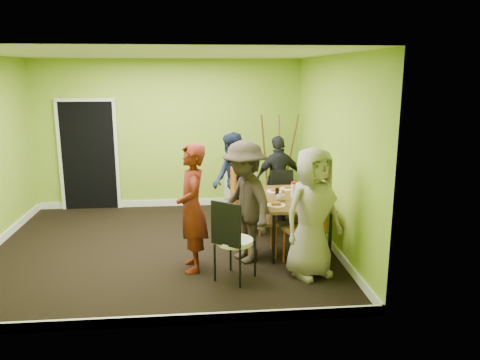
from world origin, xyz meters
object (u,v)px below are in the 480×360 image
object	(u,v)px
blue_bottle	(317,195)
orange_bottle	(283,192)
person_standing	(192,208)
dining_table	(292,200)
thermos	(293,190)
easel	(278,162)
person_back_end	(278,179)
chair_left_near	(255,214)
chair_front_end	(307,225)
person_left_near	(245,202)
chair_back_end	(282,186)
person_left_far	(233,182)
chair_left_far	(241,198)
chair_bentwood	(232,237)
person_front_end	(312,213)

from	to	relation	value
blue_bottle	orange_bottle	size ratio (longest dim) A/B	2.23
orange_bottle	person_standing	distance (m)	1.61
dining_table	thermos	xyz separation A→B (m)	(0.01, -0.01, 0.15)
easel	person_back_end	distance (m)	0.76
chair_left_near	orange_bottle	distance (m)	0.68
thermos	person_back_end	world-z (taller)	person_back_end
blue_bottle	person_standing	xyz separation A→B (m)	(-1.78, -0.51, -0.00)
chair_front_end	person_left_near	distance (m)	0.89
chair_left_near	blue_bottle	size ratio (longest dim) A/B	5.80
chair_left_near	chair_back_end	bearing A→B (deg)	154.94
dining_table	chair_front_end	distance (m)	0.87
person_left_far	person_left_near	bearing A→B (deg)	-12.66
chair_left_near	chair_front_end	bearing A→B (deg)	49.56
thermos	orange_bottle	world-z (taller)	thermos
dining_table	chair_front_end	world-z (taller)	chair_front_end
person_standing	thermos	bearing A→B (deg)	111.64
thermos	person_left_near	bearing A→B (deg)	-146.51
person_left_near	chair_left_far	bearing A→B (deg)	152.63
chair_bentwood	person_left_near	world-z (taller)	person_left_near
person_standing	dining_table	bearing A→B (deg)	111.97
thermos	person_left_far	bearing A→B (deg)	134.48
chair_bentwood	person_back_end	size ratio (longest dim) A/B	0.70
chair_back_end	person_back_end	bearing A→B (deg)	-77.60
person_standing	person_front_end	distance (m)	1.54
chair_left_far	chair_bentwood	size ratio (longest dim) A/B	1.01
person_back_end	person_front_end	bearing A→B (deg)	74.36
person_left_far	easel	bearing A→B (deg)	124.38
person_front_end	person_back_end	bearing A→B (deg)	66.19
chair_left_near	thermos	xyz separation A→B (m)	(0.62, 0.32, 0.25)
dining_table	chair_back_end	distance (m)	1.05
chair_bentwood	thermos	xyz separation A→B (m)	(1.00, 1.17, 0.27)
dining_table	chair_left_near	xyz separation A→B (m)	(-0.61, -0.32, -0.09)
blue_bottle	person_left_near	bearing A→B (deg)	-165.99
easel	person_front_end	distance (m)	3.05
blue_bottle	dining_table	bearing A→B (deg)	140.12
easel	person_front_end	xyz separation A→B (m)	(-0.09, -3.05, -0.06)
chair_back_end	orange_bottle	world-z (taller)	chair_back_end
chair_back_end	dining_table	bearing A→B (deg)	89.05
chair_back_end	chair_bentwood	xyz separation A→B (m)	(-1.03, -2.22, -0.07)
person_left_near	person_standing	bearing A→B (deg)	-96.18
chair_back_end	thermos	size ratio (longest dim) A/B	4.64
easel	person_standing	distance (m)	3.15
chair_front_end	person_left_near	xyz separation A→B (m)	(-0.79, 0.34, 0.25)
chair_back_end	thermos	world-z (taller)	thermos
dining_table	chair_left_near	world-z (taller)	chair_left_near
thermos	orange_bottle	xyz separation A→B (m)	(-0.14, 0.13, -0.06)
chair_left_far	easel	world-z (taller)	easel
chair_back_end	orange_bottle	size ratio (longest dim) A/B	11.11
chair_left_near	person_front_end	bearing A→B (deg)	39.63
person_standing	person_left_near	xyz separation A→B (m)	(0.71, 0.24, -0.01)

